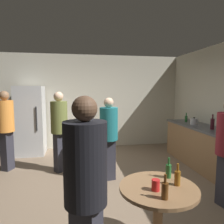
% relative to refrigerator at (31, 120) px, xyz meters
% --- Properties ---
extents(ground_plane, '(5.20, 5.20, 0.10)m').
position_rel_refrigerator_xyz_m(ground_plane, '(1.65, -2.20, -0.95)').
color(ground_plane, '#7A6651').
extents(wall_back, '(5.32, 0.06, 2.70)m').
position_rel_refrigerator_xyz_m(wall_back, '(1.65, 0.43, 0.45)').
color(wall_back, beige).
rests_on(wall_back, ground_plane).
extents(refrigerator, '(0.70, 0.68, 1.80)m').
position_rel_refrigerator_xyz_m(refrigerator, '(0.00, 0.00, 0.00)').
color(refrigerator, silver).
rests_on(refrigerator, ground_plane).
extents(kitchen_counter, '(0.64, 2.07, 0.90)m').
position_rel_refrigerator_xyz_m(kitchen_counter, '(3.93, -1.49, -0.45)').
color(kitchen_counter, olive).
rests_on(kitchen_counter, ground_plane).
extents(kettle, '(0.24, 0.17, 0.18)m').
position_rel_refrigerator_xyz_m(kettle, '(3.88, -1.32, 0.07)').
color(kettle, '#B2B2B7').
rests_on(kettle, kitchen_counter).
extents(wine_bottle_on_counter, '(0.08, 0.08, 0.31)m').
position_rel_refrigerator_xyz_m(wine_bottle_on_counter, '(3.92, -1.92, 0.12)').
color(wine_bottle_on_counter, '#3F141E').
rests_on(wine_bottle_on_counter, kitchen_counter).
extents(beer_bottle_on_counter, '(0.06, 0.06, 0.23)m').
position_rel_refrigerator_xyz_m(beer_bottle_on_counter, '(3.91, -0.92, 0.08)').
color(beer_bottle_on_counter, '#26662D').
rests_on(beer_bottle_on_counter, kitchen_counter).
extents(foreground_table, '(0.80, 0.80, 0.73)m').
position_rel_refrigerator_xyz_m(foreground_table, '(1.99, -3.80, -0.27)').
color(foreground_table, olive).
rests_on(foreground_table, ground_plane).
extents(beer_bottle_amber, '(0.06, 0.06, 0.23)m').
position_rel_refrigerator_xyz_m(beer_bottle_amber, '(2.19, -3.80, -0.08)').
color(beer_bottle_amber, '#8C5919').
rests_on(beer_bottle_amber, foreground_table).
extents(beer_bottle_brown, '(0.06, 0.06, 0.23)m').
position_rel_refrigerator_xyz_m(beer_bottle_brown, '(1.95, -4.03, -0.08)').
color(beer_bottle_brown, '#593314').
rests_on(beer_bottle_brown, foreground_table).
extents(beer_bottle_green, '(0.06, 0.06, 0.23)m').
position_rel_refrigerator_xyz_m(beer_bottle_green, '(2.18, -3.61, -0.08)').
color(beer_bottle_green, '#26662D').
rests_on(beer_bottle_green, foreground_table).
extents(plastic_cup_red, '(0.08, 0.08, 0.11)m').
position_rel_refrigerator_xyz_m(plastic_cup_red, '(1.93, -3.87, -0.11)').
color(plastic_cup_red, red).
rests_on(plastic_cup_red, foreground_table).
extents(person_in_olive_shirt, '(0.48, 0.48, 1.67)m').
position_rel_refrigerator_xyz_m(person_in_olive_shirt, '(0.84, -1.35, 0.08)').
color(person_in_olive_shirt, '#2D2D38').
rests_on(person_in_olive_shirt, ground_plane).
extents(person_in_teal_shirt, '(0.40, 0.40, 1.56)m').
position_rel_refrigerator_xyz_m(person_in_teal_shirt, '(1.78, -1.91, 0.01)').
color(person_in_teal_shirt, '#2D2D38').
rests_on(person_in_teal_shirt, ground_plane).
extents(person_in_black_shirt, '(0.48, 0.48, 1.67)m').
position_rel_refrigerator_xyz_m(person_in_black_shirt, '(1.24, -4.14, 0.08)').
color(person_in_black_shirt, '#2D2D38').
rests_on(person_in_black_shirt, ground_plane).
extents(person_in_orange_shirt, '(0.45, 0.45, 1.68)m').
position_rel_refrigerator_xyz_m(person_in_orange_shirt, '(-0.28, -1.07, 0.09)').
color(person_in_orange_shirt, '#2D2D38').
rests_on(person_in_orange_shirt, ground_plane).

